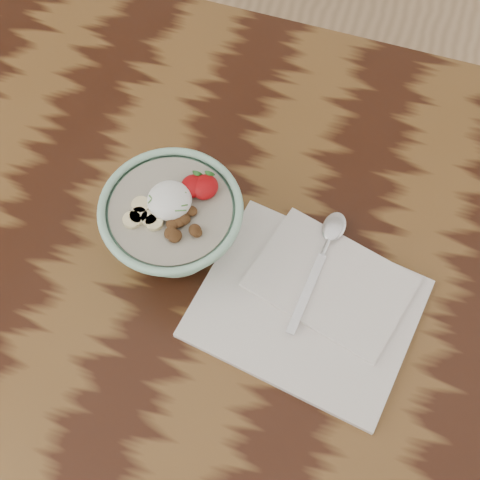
% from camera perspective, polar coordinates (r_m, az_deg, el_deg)
% --- Properties ---
extents(table, '(1.60, 0.90, 0.75)m').
position_cam_1_polar(table, '(0.98, 6.88, -6.44)').
color(table, black).
rests_on(table, ground).
extents(breakfast_bowl, '(0.18, 0.18, 0.12)m').
position_cam_1_polar(breakfast_bowl, '(0.87, -5.71, 1.47)').
color(breakfast_bowl, '#99CEB1').
rests_on(breakfast_bowl, table).
extents(napkin, '(0.30, 0.26, 0.02)m').
position_cam_1_polar(napkin, '(0.88, 6.13, -5.36)').
color(napkin, white).
rests_on(napkin, table).
extents(spoon, '(0.04, 0.19, 0.01)m').
position_cam_1_polar(spoon, '(0.90, 7.47, -0.24)').
color(spoon, silver).
rests_on(spoon, napkin).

